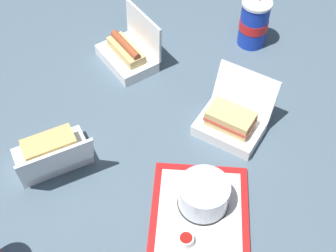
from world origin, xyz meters
name	(u,v)px	position (x,y,z in m)	size (l,w,h in m)	color
ground_plane	(153,137)	(0.00, 0.00, 0.00)	(3.20, 3.20, 0.00)	#4C6070
food_tray	(199,224)	(-0.30, -0.13, 0.01)	(0.39, 0.28, 0.01)	red
cake_container	(204,195)	(-0.24, -0.14, 0.05)	(0.14, 0.14, 0.08)	black
ketchup_cup	(186,240)	(-0.35, -0.10, 0.03)	(0.04, 0.04, 0.02)	white
napkin_stack	(217,251)	(-0.38, -0.17, 0.02)	(0.10, 0.10, 0.00)	white
clamshell_hotdog_front	(129,53)	(0.33, 0.09, 0.04)	(0.25, 0.24, 0.18)	white
clamshell_sandwich_corner	(52,153)	(-0.10, 0.28, 0.04)	(0.24, 0.26, 0.16)	white
clamshell_sandwich_right	(231,121)	(0.03, -0.24, 0.04)	(0.26, 0.26, 0.17)	white
soda_cup_front	(254,23)	(0.44, -0.34, 0.09)	(0.10, 0.10, 0.24)	#1938B7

